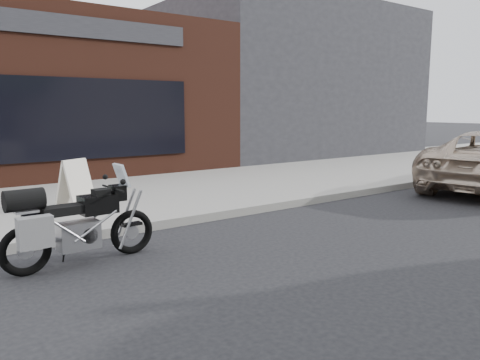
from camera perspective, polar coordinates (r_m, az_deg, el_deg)
name	(u,v)px	position (r m, az deg, el deg)	size (l,w,h in m)	color
ground	(369,311)	(4.89, 15.47, -15.14)	(120.00, 120.00, 0.00)	black
near_sidewalk	(108,196)	(10.53, -15.76, -1.89)	(44.00, 6.00, 0.15)	gray
neighbour_building	(265,85)	(21.56, 3.02, 11.47)	(10.00, 10.00, 6.00)	#27262B
motorcycle	(72,224)	(6.15, -19.84, -5.11)	(1.97, 0.70, 1.24)	black
sandwich_sign	(75,183)	(9.09, -19.46, -0.38)	(0.73, 0.71, 0.89)	silver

